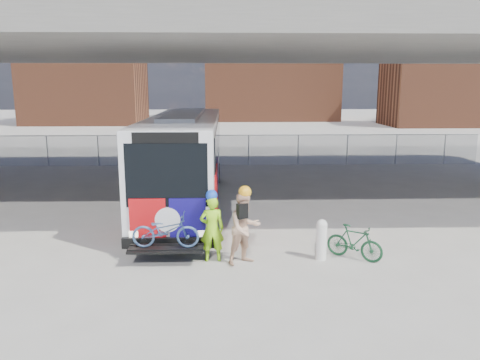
{
  "coord_description": "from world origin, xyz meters",
  "views": [
    {
      "loc": [
        -0.39,
        -15.95,
        4.72
      ],
      "look_at": [
        0.09,
        -0.51,
        1.6
      ],
      "focal_mm": 35.0,
      "sensor_mm": 36.0,
      "label": 1
    }
  ],
  "objects_px": {
    "bus": "(185,153)",
    "cyclist_tan": "(245,227)",
    "cyclist_hivis": "(212,227)",
    "bike_parked": "(354,242)",
    "bollard": "(321,238)"
  },
  "relations": [
    {
      "from": "bollard",
      "to": "bike_parked",
      "type": "bearing_deg",
      "value": 0.0
    },
    {
      "from": "cyclist_tan",
      "to": "bike_parked",
      "type": "distance_m",
      "value": 3.09
    },
    {
      "from": "bus",
      "to": "cyclist_tan",
      "type": "relative_size",
      "value": 6.0
    },
    {
      "from": "cyclist_hivis",
      "to": "cyclist_tan",
      "type": "bearing_deg",
      "value": 159.95
    },
    {
      "from": "cyclist_hivis",
      "to": "cyclist_tan",
      "type": "distance_m",
      "value": 0.91
    },
    {
      "from": "cyclist_hivis",
      "to": "cyclist_tan",
      "type": "height_order",
      "value": "cyclist_tan"
    },
    {
      "from": "bollard",
      "to": "cyclist_tan",
      "type": "bearing_deg",
      "value": -174.18
    },
    {
      "from": "bollard",
      "to": "bike_parked",
      "type": "xyz_separation_m",
      "value": [
        0.92,
        0.0,
        -0.13
      ]
    },
    {
      "from": "bus",
      "to": "cyclist_hivis",
      "type": "distance_m",
      "value": 6.54
    },
    {
      "from": "cyclist_hivis",
      "to": "bollard",
      "type": "bearing_deg",
      "value": 173.68
    },
    {
      "from": "cyclist_hivis",
      "to": "bike_parked",
      "type": "distance_m",
      "value": 3.95
    },
    {
      "from": "bus",
      "to": "cyclist_hivis",
      "type": "xyz_separation_m",
      "value": [
        1.23,
        -6.32,
        -1.15
      ]
    },
    {
      "from": "bus",
      "to": "cyclist_tan",
      "type": "distance_m",
      "value": 6.95
    },
    {
      "from": "cyclist_tan",
      "to": "bike_parked",
      "type": "relative_size",
      "value": 1.34
    },
    {
      "from": "bus",
      "to": "bike_parked",
      "type": "relative_size",
      "value": 8.04
    }
  ]
}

